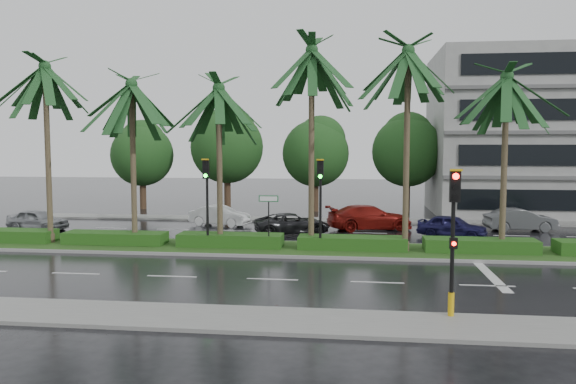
# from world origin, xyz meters

# --- Properties ---
(ground) EXTENTS (120.00, 120.00, 0.00)m
(ground) POSITION_xyz_m (0.00, 0.00, 0.00)
(ground) COLOR black
(ground) RESTS_ON ground
(near_sidewalk) EXTENTS (40.00, 2.40, 0.12)m
(near_sidewalk) POSITION_xyz_m (0.00, -10.20, 0.06)
(near_sidewalk) COLOR slate
(near_sidewalk) RESTS_ON ground
(far_sidewalk) EXTENTS (40.00, 2.00, 0.12)m
(far_sidewalk) POSITION_xyz_m (0.00, 12.00, 0.06)
(far_sidewalk) COLOR slate
(far_sidewalk) RESTS_ON ground
(median) EXTENTS (36.00, 4.00, 0.15)m
(median) POSITION_xyz_m (0.00, 1.00, 0.08)
(median) COLOR gray
(median) RESTS_ON ground
(hedge) EXTENTS (35.20, 1.40, 0.60)m
(hedge) POSITION_xyz_m (0.00, 1.00, 0.45)
(hedge) COLOR #164112
(hedge) RESTS_ON median
(lane_markings) EXTENTS (34.00, 13.06, 0.01)m
(lane_markings) POSITION_xyz_m (3.04, -0.43, 0.01)
(lane_markings) COLOR silver
(lane_markings) RESTS_ON ground
(palm_row) EXTENTS (26.30, 4.20, 10.36)m
(palm_row) POSITION_xyz_m (-1.25, 1.02, 8.13)
(palm_row) COLOR #403325
(palm_row) RESTS_ON median
(signal_near) EXTENTS (0.34, 0.45, 4.36)m
(signal_near) POSITION_xyz_m (6.00, -9.39, 2.50)
(signal_near) COLOR black
(signal_near) RESTS_ON near_sidewalk
(signal_median_left) EXTENTS (0.34, 0.42, 4.36)m
(signal_median_left) POSITION_xyz_m (-4.00, 0.30, 3.00)
(signal_median_left) COLOR black
(signal_median_left) RESTS_ON median
(signal_median_right) EXTENTS (0.34, 0.42, 4.36)m
(signal_median_right) POSITION_xyz_m (1.50, 0.30, 3.00)
(signal_median_right) COLOR black
(signal_median_right) RESTS_ON median
(street_sign) EXTENTS (0.95, 0.09, 2.60)m
(street_sign) POSITION_xyz_m (-1.00, 0.48, 2.12)
(street_sign) COLOR black
(street_sign) RESTS_ON median
(bg_trees) EXTENTS (33.21, 5.73, 8.27)m
(bg_trees) POSITION_xyz_m (0.32, 17.59, 4.99)
(bg_trees) COLOR #3D2C1B
(bg_trees) RESTS_ON ground
(building) EXTENTS (16.00, 10.00, 12.00)m
(building) POSITION_xyz_m (17.00, 18.00, 6.00)
(building) COLOR gray
(building) RESTS_ON ground
(car_silver) EXTENTS (2.13, 3.96, 1.28)m
(car_silver) POSITION_xyz_m (-16.00, 5.64, 0.64)
(car_silver) COLOR gray
(car_silver) RESTS_ON ground
(car_white) EXTENTS (2.22, 4.12, 1.29)m
(car_white) POSITION_xyz_m (-5.50, 8.91, 0.64)
(car_white) COLOR white
(car_white) RESTS_ON ground
(car_darkgrey) EXTENTS (3.42, 4.83, 1.22)m
(car_darkgrey) POSITION_xyz_m (-0.50, 6.11, 0.61)
(car_darkgrey) COLOR #232326
(car_darkgrey) RESTS_ON ground
(car_red) EXTENTS (3.54, 5.59, 1.51)m
(car_red) POSITION_xyz_m (4.00, 8.33, 0.75)
(car_red) COLOR maroon
(car_red) RESTS_ON ground
(car_blue) EXTENTS (2.85, 4.06, 1.28)m
(car_blue) POSITION_xyz_m (8.50, 5.85, 0.64)
(car_blue) COLOR #191746
(car_blue) RESTS_ON ground
(car_grey) EXTENTS (1.91, 4.28, 1.36)m
(car_grey) POSITION_xyz_m (13.00, 8.89, 0.68)
(car_grey) COLOR #4C4E50
(car_grey) RESTS_ON ground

